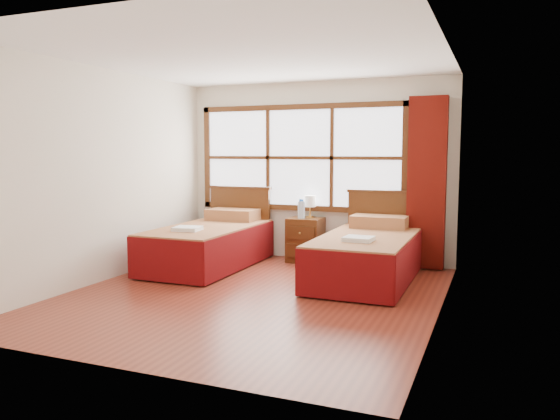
% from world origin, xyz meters
% --- Properties ---
extents(floor, '(4.50, 4.50, 0.00)m').
position_xyz_m(floor, '(0.00, 0.00, 0.00)').
color(floor, maroon).
rests_on(floor, ground).
extents(ceiling, '(4.50, 4.50, 0.00)m').
position_xyz_m(ceiling, '(0.00, 0.00, 2.60)').
color(ceiling, white).
rests_on(ceiling, wall_back).
extents(wall_back, '(4.00, 0.00, 4.00)m').
position_xyz_m(wall_back, '(0.00, 2.25, 1.30)').
color(wall_back, silver).
rests_on(wall_back, floor).
extents(wall_left, '(0.00, 4.50, 4.50)m').
position_xyz_m(wall_left, '(-2.00, 0.00, 1.30)').
color(wall_left, silver).
rests_on(wall_left, floor).
extents(wall_right, '(0.00, 4.50, 4.50)m').
position_xyz_m(wall_right, '(2.00, 0.00, 1.30)').
color(wall_right, silver).
rests_on(wall_right, floor).
extents(window, '(3.16, 0.06, 1.56)m').
position_xyz_m(window, '(-0.25, 2.21, 1.50)').
color(window, white).
rests_on(window, wall_back).
extents(curtain, '(0.50, 0.16, 2.30)m').
position_xyz_m(curtain, '(1.60, 2.11, 1.17)').
color(curtain, '#580E08').
rests_on(curtain, wall_back).
extents(bed_left, '(1.09, 2.11, 1.06)m').
position_xyz_m(bed_left, '(-1.20, 1.20, 0.32)').
color(bed_left, '#43230E').
rests_on(bed_left, floor).
extents(bed_right, '(1.09, 2.11, 1.06)m').
position_xyz_m(bed_right, '(1.02, 1.20, 0.32)').
color(bed_right, '#43230E').
rests_on(bed_right, floor).
extents(nightstand, '(0.48, 0.47, 0.64)m').
position_xyz_m(nightstand, '(-0.08, 1.99, 0.32)').
color(nightstand, '#4C2810').
rests_on(nightstand, floor).
extents(towels_left, '(0.37, 0.33, 0.05)m').
position_xyz_m(towels_left, '(-1.24, 0.68, 0.59)').
color(towels_left, white).
rests_on(towels_left, bed_left).
extents(towels_right, '(0.34, 0.30, 0.05)m').
position_xyz_m(towels_right, '(1.02, 0.70, 0.59)').
color(towels_right, white).
rests_on(towels_right, bed_right).
extents(lamp, '(0.16, 0.16, 0.32)m').
position_xyz_m(lamp, '(-0.04, 2.09, 0.86)').
color(lamp, gold).
rests_on(lamp, nightstand).
extents(bottle_near, '(0.07, 0.07, 0.28)m').
position_xyz_m(bottle_near, '(-0.13, 1.93, 0.76)').
color(bottle_near, '#AEC8DF').
rests_on(bottle_near, nightstand).
extents(bottle_far, '(0.07, 0.07, 0.28)m').
position_xyz_m(bottle_far, '(-0.11, 1.95, 0.76)').
color(bottle_far, '#AEC8DF').
rests_on(bottle_far, nightstand).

